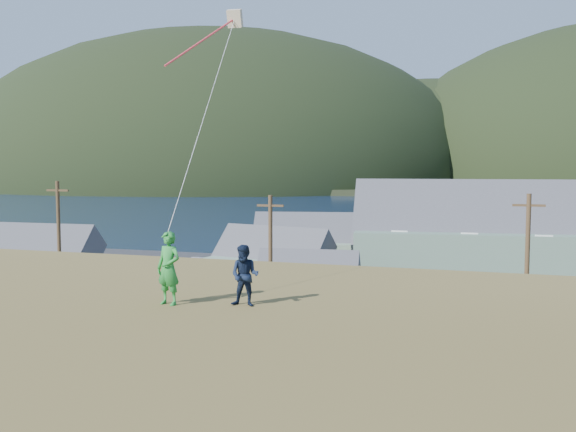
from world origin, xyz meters
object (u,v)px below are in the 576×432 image
Objects in this scene: shed_white at (307,287)px; shed_teal at (34,268)px; kite_flyer_green at (169,268)px; wharf at (348,250)px; shed_palegreen_near at (271,266)px; lodge at (567,246)px; shed_palegreen_far at (311,247)px; kite_flyer_navy at (245,276)px.

shed_teal is at bearing 179.15° from shed_white.
wharf is at bearing 110.27° from kite_flyer_green.
wharf is at bearing 101.36° from shed_palegreen_near.
shed_teal is 5.36× the size of kite_flyer_green.
shed_white is at bearing 3.20° from shed_teal.
lodge is 40.23m from shed_teal.
kite_flyer_navy reaches higher than shed_palegreen_far.
kite_flyer_navy is at bearing -46.01° from shed_teal.
wharf is 2.75× the size of shed_teal.
lodge reaches higher than shed_palegreen_near.
shed_palegreen_near is (-0.77, -26.07, 2.10)m from wharf.
shed_palegreen_near is (16.32, 7.30, -0.17)m from shed_teal.
kite_flyer_green is 1.85m from kite_flyer_navy.
shed_palegreen_near is at bearing -91.69° from wharf.
kite_flyer_green reaches higher than wharf.
shed_teal reaches higher than wharf.
kite_flyer_navy is (-11.36, -38.10, 3.60)m from lodge.
kite_flyer_navy is at bearing -83.77° from shed_white.
shed_teal is 17.87m from shed_palegreen_near.
shed_palegreen_far reaches higher than shed_white.
kite_flyer_green is (4.34, -28.21, 5.93)m from shed_white.
kite_flyer_green is at bearing -90.52° from shed_palegreen_far.
kite_flyer_green is at bearing -169.29° from kite_flyer_navy.
lodge is 20.42m from shed_white.
kite_flyer_green reaches higher than kite_flyer_navy.
kite_flyer_green is at bearing -48.43° from shed_teal.
shed_palegreen_near is at bearing 105.92° from kite_flyer_navy.
lodge is (21.20, -21.13, 3.89)m from wharf.
shed_palegreen_near is 5.85× the size of kite_flyer_green.
shed_palegreen_near is at bearing -104.27° from shed_palegreen_far.
shed_white is 0.63× the size of shed_palegreen_far.
shed_palegreen_far is 8.03× the size of kite_flyer_navy.
shed_palegreen_near reaches higher than shed_white.
lodge is at bearing 24.23° from shed_white.
lodge is 18.56× the size of kite_flyer_green.
wharf is 14.71× the size of kite_flyer_green.
wharf is at bearing 97.61° from kite_flyer_navy.
kite_flyer_navy is (6.14, -27.81, 5.78)m from shed_white.
shed_teal is 0.81× the size of shed_palegreen_far.
kite_flyer_navy is (9.84, -59.23, 7.48)m from wharf.
kite_flyer_green is at bearing -82.32° from wharf.
wharf is 16.04m from shed_palegreen_far.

